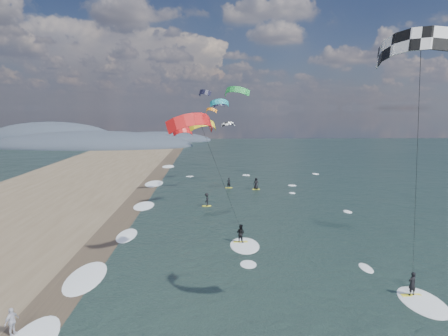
{
  "coord_description": "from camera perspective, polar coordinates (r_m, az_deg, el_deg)",
  "views": [
    {
      "loc": [
        -2.08,
        -19.68,
        12.08
      ],
      "look_at": [
        -1.0,
        12.0,
        7.0
      ],
      "focal_mm": 30.0,
      "sensor_mm": 36.0,
      "label": 1
    }
  ],
  "objects": [
    {
      "name": "kitesurfer_near_a",
      "position": [
        20.03,
        27.81,
        7.49
      ],
      "size": [
        7.7,
        9.13,
        15.97
      ],
      "color": "yellow",
      "rests_on": "ground"
    },
    {
      "name": "coastal_hills",
      "position": [
        135.06,
        -20.44,
        3.4
      ],
      "size": [
        80.0,
        41.0,
        15.0
      ],
      "color": "#3D4756",
      "rests_on": "ground"
    },
    {
      "name": "ground",
      "position": [
        23.18,
        3.76,
        -22.32
      ],
      "size": [
        260.0,
        260.0,
        0.0
      ],
      "primitive_type": "plane",
      "color": "black",
      "rests_on": "ground"
    },
    {
      "name": "far_kitesurfers",
      "position": [
        51.86,
        0.98,
        -3.41
      ],
      "size": [
        8.4,
        11.58,
        1.76
      ],
      "color": "yellow",
      "rests_on": "ground"
    },
    {
      "name": "beach_walker",
      "position": [
        24.46,
        -29.63,
        -19.68
      ],
      "size": [
        0.64,
        0.98,
        1.55
      ],
      "primitive_type": "imported",
      "rotation": [
        0.0,
        0.0,
        1.25
      ],
      "color": "silver",
      "rests_on": "ground"
    },
    {
      "name": "bg_kite_field",
      "position": [
        75.71,
        -1.42,
        8.87
      ],
      "size": [
        11.9,
        71.88,
        7.89
      ],
      "color": "black",
      "rests_on": "ground"
    },
    {
      "name": "wet_sand_strip",
      "position": [
        33.54,
        -19.49,
        -12.54
      ],
      "size": [
        3.0,
        240.0,
        0.0
      ],
      "primitive_type": "cube",
      "color": "#382D23",
      "rests_on": "ground"
    },
    {
      "name": "kitesurfer_near_b",
      "position": [
        28.54,
        -1.37,
        0.63
      ],
      "size": [
        7.04,
        9.03,
        12.49
      ],
      "color": "yellow",
      "rests_on": "ground"
    },
    {
      "name": "shoreline_surf",
      "position": [
        37.51,
        -15.53,
        -10.02
      ],
      "size": [
        2.4,
        79.4,
        0.11
      ],
      "color": "white",
      "rests_on": "ground"
    }
  ]
}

